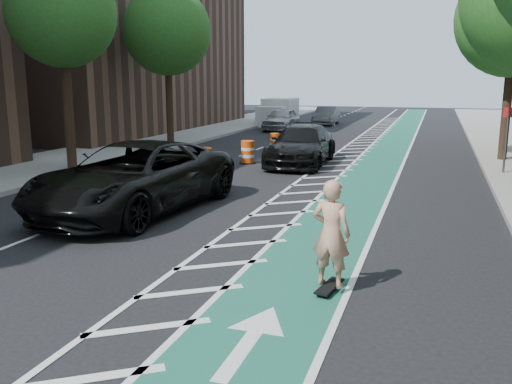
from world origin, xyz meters
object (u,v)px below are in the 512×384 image
at_px(skateboarder, 331,233).
at_px(suv_near, 135,177).
at_px(suv_far, 302,145).
at_px(barrel_a, 204,162).

height_order(skateboarder, suv_near, skateboarder).
distance_m(suv_far, barrel_a, 4.52).
height_order(suv_far, barrel_a, suv_far).
distance_m(suv_near, barrel_a, 5.77).
bearing_deg(suv_far, barrel_a, -129.92).
bearing_deg(skateboarder, suv_far, -64.14).
relative_size(suv_near, suv_far, 1.21).
relative_size(skateboarder, barrel_a, 1.80).
xyz_separation_m(skateboarder, suv_near, (-5.98, 3.90, -0.09)).
distance_m(suv_near, suv_far, 9.53).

